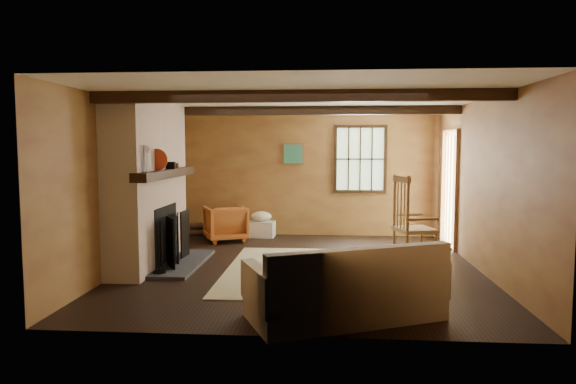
# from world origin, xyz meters

# --- Properties ---
(ground) EXTENTS (5.50, 5.50, 0.00)m
(ground) POSITION_xyz_m (0.00, 0.00, 0.00)
(ground) COLOR black
(ground) RESTS_ON ground
(room_envelope) EXTENTS (5.02, 5.52, 2.44)m
(room_envelope) POSITION_xyz_m (0.22, 0.26, 1.63)
(room_envelope) COLOR olive
(room_envelope) RESTS_ON ground
(fireplace) EXTENTS (1.02, 2.30, 2.40)m
(fireplace) POSITION_xyz_m (-2.23, -0.00, 1.10)
(fireplace) COLOR #96513A
(fireplace) RESTS_ON ground
(rug) EXTENTS (2.50, 3.00, 0.01)m
(rug) POSITION_xyz_m (0.20, -0.20, 0.00)
(rug) COLOR tan
(rug) RESTS_ON ground
(rocking_chair) EXTENTS (1.06, 0.75, 1.33)m
(rocking_chair) POSITION_xyz_m (1.62, 0.34, 0.56)
(rocking_chair) COLOR tan
(rocking_chair) RESTS_ON ground
(sofa) EXTENTS (2.12, 1.57, 0.78)m
(sofa) POSITION_xyz_m (0.56, -2.23, 0.28)
(sofa) COLOR white
(sofa) RESTS_ON ground
(firewood_pile) EXTENTS (0.69, 0.13, 0.25)m
(firewood_pile) POSITION_xyz_m (-1.96, 2.49, 0.13)
(firewood_pile) COLOR #513323
(firewood_pile) RESTS_ON ground
(laundry_basket) EXTENTS (0.53, 0.42, 0.30)m
(laundry_basket) POSITION_xyz_m (-0.90, 2.45, 0.15)
(laundry_basket) COLOR white
(laundry_basket) RESTS_ON ground
(basket_pillow) EXTENTS (0.48, 0.44, 0.20)m
(basket_pillow) POSITION_xyz_m (-0.90, 2.45, 0.40)
(basket_pillow) COLOR white
(basket_pillow) RESTS_ON laundry_basket
(armchair) EXTENTS (0.94, 0.95, 0.66)m
(armchair) POSITION_xyz_m (-1.50, 1.96, 0.33)
(armchair) COLOR #BF6026
(armchair) RESTS_ON ground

